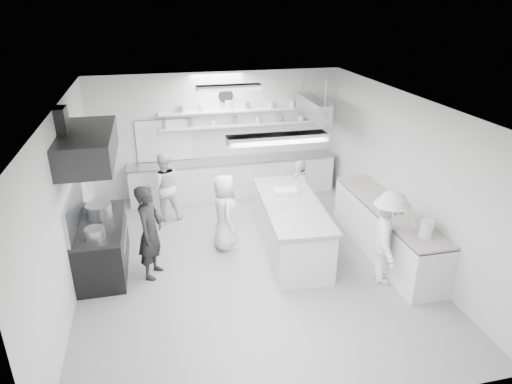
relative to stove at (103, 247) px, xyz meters
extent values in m
cube|color=gray|center=(2.60, -0.40, -0.46)|extent=(6.00, 7.00, 0.02)
cube|color=silver|center=(2.60, -0.40, 2.56)|extent=(6.00, 7.00, 0.02)
cube|color=beige|center=(2.60, 3.10, 1.05)|extent=(6.00, 0.04, 3.00)
cube|color=beige|center=(2.60, -3.90, 1.05)|extent=(6.00, 0.04, 3.00)
cube|color=beige|center=(-0.40, -0.40, 1.05)|extent=(0.04, 7.00, 3.00)
cube|color=beige|center=(5.60, -0.40, 1.05)|extent=(0.04, 7.00, 3.00)
cube|color=black|center=(0.00, 0.00, 0.00)|extent=(0.80, 1.80, 0.90)
cube|color=#242425|center=(0.00, 0.00, 1.90)|extent=(0.85, 2.00, 0.50)
cube|color=silver|center=(2.90, 2.80, 0.01)|extent=(5.00, 0.60, 0.92)
cube|color=silver|center=(3.30, 2.97, 1.30)|extent=(4.20, 0.26, 0.04)
cube|color=silver|center=(3.30, 2.97, 1.65)|extent=(4.20, 0.26, 0.04)
cube|color=black|center=(1.30, 3.08, 1.00)|extent=(1.30, 0.04, 1.00)
cylinder|color=white|center=(2.80, 3.06, 2.00)|extent=(0.32, 0.05, 0.32)
cube|color=silver|center=(5.25, -0.60, 0.02)|extent=(0.74, 3.30, 0.94)
cube|color=#9D9FA1|center=(4.60, 2.00, 1.85)|extent=(0.30, 1.60, 0.40)
cube|color=silver|center=(2.60, -2.20, 2.49)|extent=(1.30, 0.25, 0.10)
cube|color=silver|center=(2.60, 1.40, 2.49)|extent=(1.30, 0.25, 0.10)
cube|color=silver|center=(3.50, -0.11, 0.04)|extent=(1.17, 2.71, 0.97)
cylinder|color=#9D9FA1|center=(0.00, 0.22, 0.60)|extent=(0.45, 0.45, 0.29)
imported|color=black|center=(0.86, -0.39, 0.41)|extent=(0.62, 0.74, 1.71)
imported|color=silver|center=(1.20, 1.86, 0.32)|extent=(0.75, 0.59, 1.54)
imported|color=silver|center=(2.28, 0.30, 0.31)|extent=(0.49, 0.75, 1.52)
imported|color=silver|center=(4.00, 0.96, 0.28)|extent=(0.51, 0.90, 1.46)
imported|color=silver|center=(4.78, -1.47, 0.39)|extent=(0.97, 1.23, 1.68)
imported|color=#9D9FA1|center=(3.33, -0.22, 0.55)|extent=(0.31, 0.31, 0.06)
imported|color=silver|center=(3.49, -0.56, 0.56)|extent=(0.22, 0.22, 0.06)
imported|color=silver|center=(5.29, -0.74, 0.52)|extent=(0.31, 0.31, 0.06)
camera|label=1|loc=(1.09, -7.56, 4.14)|focal=32.01mm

